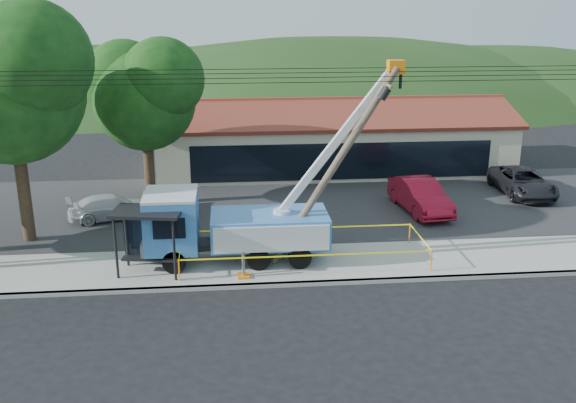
% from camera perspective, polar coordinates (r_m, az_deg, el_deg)
% --- Properties ---
extents(ground, '(120.00, 120.00, 0.00)m').
position_cam_1_polar(ground, '(23.44, 1.97, -9.64)').
color(ground, black).
rests_on(ground, ground).
extents(curb, '(60.00, 0.25, 0.15)m').
position_cam_1_polar(curb, '(25.28, 1.36, -7.31)').
color(curb, '#B0AFA5').
rests_on(curb, ground).
extents(sidewalk, '(60.00, 4.00, 0.15)m').
position_cam_1_polar(sidewalk, '(27.00, 0.89, -5.61)').
color(sidewalk, '#B0AFA5').
rests_on(sidewalk, ground).
extents(parking_lot, '(60.00, 12.00, 0.10)m').
position_cam_1_polar(parking_lot, '(34.46, -0.57, -0.40)').
color(parking_lot, '#28282B').
rests_on(parking_lot, ground).
extents(strip_mall, '(22.50, 8.53, 4.67)m').
position_cam_1_polar(strip_mall, '(42.12, 3.95, 5.50)').
color(strip_mall, '#BDB495').
rests_on(strip_mall, ground).
extents(tree_west_near, '(7.56, 6.72, 10.80)m').
position_cam_1_polar(tree_west_near, '(30.26, -23.56, 10.13)').
color(tree_west_near, '#332316').
rests_on(tree_west_near, ground).
extents(tree_lot, '(6.30, 5.60, 8.94)m').
position_cam_1_polar(tree_lot, '(34.21, -12.68, 9.64)').
color(tree_lot, '#332316').
rests_on(tree_lot, ground).
extents(hill_west, '(78.40, 56.00, 28.00)m').
position_cam_1_polar(hill_west, '(77.37, -14.66, 9.16)').
color(hill_west, '#1F3914').
rests_on(hill_west, ground).
extents(hill_center, '(89.60, 64.00, 32.00)m').
position_cam_1_polar(hill_center, '(77.45, 4.17, 9.69)').
color(hill_center, '#1F3914').
rests_on(hill_center, ground).
extents(hill_east, '(72.80, 52.00, 26.00)m').
position_cam_1_polar(hill_east, '(83.12, 18.09, 9.42)').
color(hill_east, '#1F3914').
rests_on(hill_east, ground).
extents(utility_truck, '(10.55, 4.08, 8.26)m').
position_cam_1_polar(utility_truck, '(26.77, -5.05, -2.00)').
color(utility_truck, black).
rests_on(utility_truck, ground).
extents(leaning_pole, '(5.15, 1.71, 8.17)m').
position_cam_1_polar(leaning_pole, '(25.95, 4.58, 3.85)').
color(leaning_pole, brown).
rests_on(leaning_pole, ground).
extents(bus_shelter, '(3.00, 2.14, 2.65)m').
position_cam_1_polar(bus_shelter, '(26.09, -12.19, -2.10)').
color(bus_shelter, black).
rests_on(bus_shelter, ground).
extents(caution_tape, '(10.14, 3.22, 0.93)m').
position_cam_1_polar(caution_tape, '(26.94, 1.32, -3.90)').
color(caution_tape, orange).
rests_on(caution_tape, ground).
extents(car_silver, '(2.46, 4.72, 1.53)m').
position_cam_1_polar(car_silver, '(33.00, -11.24, -1.68)').
color(car_silver, '#B7BBBF').
rests_on(car_silver, ground).
extents(car_red, '(2.35, 5.22, 1.66)m').
position_cam_1_polar(car_red, '(34.25, 11.57, -0.98)').
color(car_red, maroon).
rests_on(car_red, ground).
extents(car_white, '(4.53, 2.88, 1.22)m').
position_cam_1_polar(car_white, '(33.61, -15.35, -1.62)').
color(car_white, silver).
rests_on(car_white, ground).
extents(car_dark, '(2.57, 5.34, 1.47)m').
position_cam_1_polar(car_dark, '(38.73, 20.01, 0.48)').
color(car_dark, black).
rests_on(car_dark, ground).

